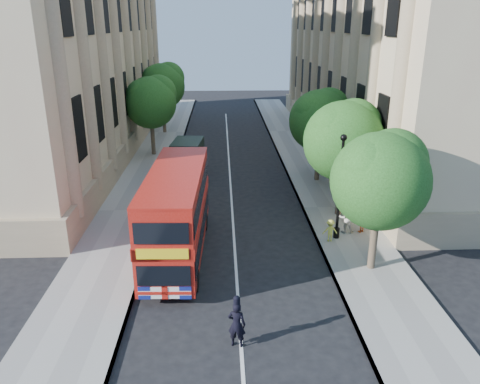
{
  "coord_description": "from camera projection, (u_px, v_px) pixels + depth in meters",
  "views": [
    {
      "loc": [
        -0.55,
        -14.57,
        10.02
      ],
      "look_at": [
        0.31,
        6.72,
        2.3
      ],
      "focal_mm": 35.0,
      "sensor_mm": 36.0,
      "label": 1
    }
  ],
  "objects": [
    {
      "name": "building_right",
      "position": [
        401.0,
        37.0,
        37.13
      ],
      "size": [
        12.0,
        38.0,
        18.0
      ],
      "primitive_type": "cube",
      "color": "tan",
      "rests_on": "ground"
    },
    {
      "name": "tree_right_far",
      "position": [
        321.0,
        117.0,
        30.0
      ],
      "size": [
        4.0,
        4.0,
        6.15
      ],
      "color": "#473828",
      "rests_on": "ground"
    },
    {
      "name": "tree_right_mid",
      "position": [
        344.0,
        137.0,
        24.32
      ],
      "size": [
        4.2,
        4.2,
        6.37
      ],
      "color": "#473828",
      "rests_on": "ground"
    },
    {
      "name": "lamp_post",
      "position": [
        340.0,
        192.0,
        22.1
      ],
      "size": [
        0.32,
        0.32,
        5.16
      ],
      "color": "black",
      "rests_on": "pavement_right"
    },
    {
      "name": "building_left",
      "position": [
        49.0,
        37.0,
        36.08
      ],
      "size": [
        12.0,
        38.0,
        18.0
      ],
      "primitive_type": "cube",
      "color": "tan",
      "rests_on": "ground"
    },
    {
      "name": "police_constable",
      "position": [
        237.0,
        325.0,
        15.16
      ],
      "size": [
        0.68,
        0.54,
        1.62
      ],
      "primitive_type": "imported",
      "rotation": [
        0.0,
        0.0,
        2.87
      ],
      "color": "black",
      "rests_on": "ground"
    },
    {
      "name": "box_van",
      "position": [
        186.0,
        163.0,
        31.05
      ],
      "size": [
        2.31,
        4.73,
        2.61
      ],
      "rotation": [
        0.0,
        0.0,
        -0.1
      ],
      "color": "black",
      "rests_on": "ground"
    },
    {
      "name": "tree_left_far",
      "position": [
        151.0,
        100.0,
        36.08
      ],
      "size": [
        4.0,
        4.0,
        6.3
      ],
      "color": "#473828",
      "rests_on": "ground"
    },
    {
      "name": "child_b",
      "position": [
        330.0,
        231.0,
        22.36
      ],
      "size": [
        0.71,
        0.41,
        1.1
      ],
      "primitive_type": "imported",
      "rotation": [
        0.0,
        0.0,
        3.13
      ],
      "color": "#E2DF4D",
      "rests_on": "pavement_right"
    },
    {
      "name": "pavement_right",
      "position": [
        333.0,
        208.0,
        26.72
      ],
      "size": [
        3.5,
        80.0,
        0.12
      ],
      "primitive_type": "cube",
      "color": "gray",
      "rests_on": "ground"
    },
    {
      "name": "tree_right_near",
      "position": [
        381.0,
        176.0,
        18.75
      ],
      "size": [
        4.0,
        4.0,
        6.08
      ],
      "color": "#473828",
      "rests_on": "ground"
    },
    {
      "name": "ground",
      "position": [
        239.0,
        313.0,
        17.13
      ],
      "size": [
        120.0,
        120.0,
        0.0
      ],
      "primitive_type": "plane",
      "color": "black",
      "rests_on": "ground"
    },
    {
      "name": "tree_left_back",
      "position": [
        163.0,
        84.0,
        43.51
      ],
      "size": [
        4.2,
        4.2,
        6.65
      ],
      "color": "#473828",
      "rests_on": "ground"
    },
    {
      "name": "pavement_left",
      "position": [
        130.0,
        211.0,
        26.28
      ],
      "size": [
        3.5,
        80.0,
        0.12
      ],
      "primitive_type": "cube",
      "color": "gray",
      "rests_on": "ground"
    },
    {
      "name": "double_decker_bus",
      "position": [
        177.0,
        211.0,
        20.67
      ],
      "size": [
        2.56,
        8.58,
        3.93
      ],
      "rotation": [
        0.0,
        0.0,
        -0.03
      ],
      "color": "#A5140B",
      "rests_on": "ground"
    },
    {
      "name": "woman_pedestrian",
      "position": [
        347.0,
        218.0,
        23.23
      ],
      "size": [
        0.78,
        0.62,
        1.57
      ],
      "primitive_type": "imported",
      "rotation": [
        0.0,
        0.0,
        3.1
      ],
      "color": "beige",
      "rests_on": "pavement_right"
    },
    {
      "name": "child_a",
      "position": [
        362.0,
        222.0,
        23.32
      ],
      "size": [
        0.7,
        0.54,
        1.11
      ],
      "primitive_type": "imported",
      "rotation": [
        0.0,
        0.0,
        3.63
      ],
      "color": "#DB5F26",
      "rests_on": "pavement_right"
    }
  ]
}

